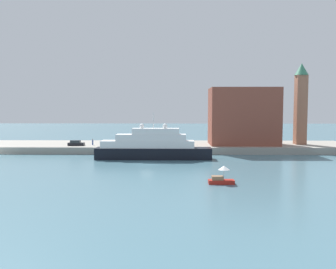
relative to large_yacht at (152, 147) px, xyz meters
The scene contains 9 objects.
ground 8.56m from the large_yacht, 94.11° to the right, with size 400.00×400.00×0.00m, color slate.
quay_dock 18.30m from the large_yacht, 91.82° to the left, with size 110.00×20.46×1.80m, color gray.
large_yacht is the anchor object (origin of this frame).
small_motorboat 30.13m from the large_yacht, 65.17° to the right, with size 4.04×1.79×2.86m.
harbor_building 29.94m from the large_yacht, 33.91° to the left, with size 18.39×11.43×15.57m, color brown.
bell_tower 45.15m from the large_yacht, 23.27° to the left, with size 3.75×3.75×22.38m.
parked_car 24.64m from the large_yacht, 149.44° to the left, with size 4.30×1.74×1.44m.
person_figure 22.26m from the large_yacht, 140.22° to the left, with size 0.36×0.36×1.66m.
mooring_bollard 9.81m from the large_yacht, 115.57° to the left, with size 0.51×0.51×0.76m, color black.
Camera 1 is at (5.83, -75.36, 11.93)m, focal length 38.55 mm.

